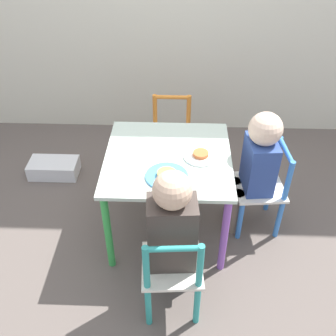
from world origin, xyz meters
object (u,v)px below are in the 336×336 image
object	(u,v)px
kids_table	(168,167)
chair_orange	(171,139)
chair_teal	(172,272)
chair_blue	(262,189)
plate_front	(167,176)
child_right	(256,163)
storage_bin	(54,168)
child_front	(172,230)
plate_right	(201,155)

from	to	relation	value
kids_table	chair_orange	xyz separation A→B (m)	(0.00, 0.51, -0.17)
chair_teal	chair_blue	world-z (taller)	same
kids_table	plate_front	distance (m)	0.18
chair_blue	child_right	world-z (taller)	child_right
chair_teal	child_right	distance (m)	0.71
child_right	chair_teal	bearing A→B (deg)	-42.06
child_right	storage_bin	size ratio (longest dim) A/B	2.30
kids_table	storage_bin	distance (m)	0.97
chair_orange	storage_bin	xyz separation A→B (m)	(-0.77, -0.07, -0.20)
chair_blue	storage_bin	xyz separation A→B (m)	(-1.28, 0.40, -0.20)
chair_orange	child_right	xyz separation A→B (m)	(0.45, -0.47, 0.18)
kids_table	storage_bin	xyz separation A→B (m)	(-0.77, 0.44, -0.38)
chair_orange	child_front	world-z (taller)	child_front
chair_teal	plate_right	xyz separation A→B (m)	(0.13, 0.51, 0.25)
kids_table	plate_right	size ratio (longest dim) A/B	3.66
child_front	child_right	distance (m)	0.64
kids_table	chair_orange	world-z (taller)	chair_orange
chair_orange	child_right	world-z (taller)	child_right
chair_orange	child_front	distance (m)	0.98
plate_right	chair_orange	bearing A→B (deg)	107.29
child_right	storage_bin	bearing A→B (deg)	-113.48
child_right	plate_right	bearing A→B (deg)	-87.09
chair_blue	child_right	distance (m)	0.19
chair_blue	child_right	xyz separation A→B (m)	(-0.06, -0.01, 0.18)
chair_teal	child_right	size ratio (longest dim) A/B	0.72
child_right	plate_right	distance (m)	0.30
plate_front	plate_right	xyz separation A→B (m)	(0.16, 0.16, 0.00)
plate_front	child_right	bearing A→B (deg)	24.30
child_right	chair_orange	bearing A→B (deg)	-141.73
chair_orange	plate_front	size ratio (longest dim) A/B	2.61
chair_orange	storage_bin	size ratio (longest dim) A/B	1.64
chair_teal	plate_front	bearing A→B (deg)	-88.15
chair_teal	plate_front	distance (m)	0.43
plate_right	child_front	bearing A→B (deg)	-106.08
chair_teal	plate_right	distance (m)	0.58
child_front	chair_teal	bearing A→B (deg)	90.00
kids_table	plate_front	bearing A→B (deg)	-90.00
plate_right	child_right	bearing A→B (deg)	8.16
kids_table	child_right	size ratio (longest dim) A/B	0.86
plate_right	kids_table	bearing A→B (deg)	180.00
chair_blue	plate_front	xyz separation A→B (m)	(-0.51, -0.21, 0.25)
child_front	child_right	size ratio (longest dim) A/B	1.06
plate_right	plate_front	bearing A→B (deg)	-135.00
chair_teal	plate_right	bearing A→B (deg)	-107.84
plate_right	chair_blue	bearing A→B (deg)	7.65
kids_table	chair_teal	world-z (taller)	chair_teal
plate_front	storage_bin	size ratio (longest dim) A/B	0.63
kids_table	storage_bin	size ratio (longest dim) A/B	1.98
chair_teal	storage_bin	xyz separation A→B (m)	(-0.81, 0.95, -0.20)
chair_blue	child_front	size ratio (longest dim) A/B	0.68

